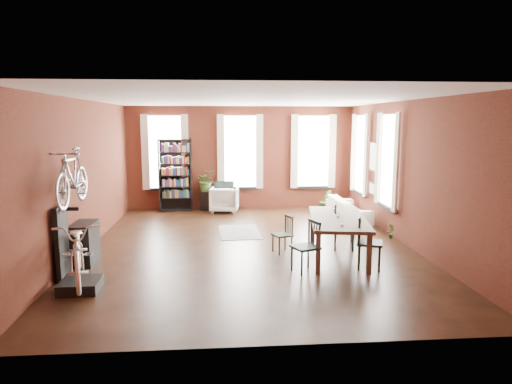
{
  "coord_description": "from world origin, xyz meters",
  "views": [
    {
      "loc": [
        -0.64,
        -9.74,
        2.75
      ],
      "look_at": [
        0.19,
        0.6,
        1.13
      ],
      "focal_mm": 32.0,
      "sensor_mm": 36.0,
      "label": 1
    }
  ],
  "objects": [
    {
      "name": "dining_chair_d",
      "position": [
        2.03,
        -0.33,
        0.5
      ],
      "size": [
        0.57,
        0.57,
        1.0
      ],
      "primitive_type": "cube",
      "rotation": [
        0.0,
        0.0,
        1.3
      ],
      "color": "#193736",
      "rests_on": "ground"
    },
    {
      "name": "cream_sofa",
      "position": [
        2.95,
        2.6,
        0.41
      ],
      "size": [
        0.61,
        2.08,
        0.81
      ],
      "primitive_type": "imported",
      "rotation": [
        0.0,
        0.0,
        1.57
      ],
      "color": "beige",
      "rests_on": "ground"
    },
    {
      "name": "console_table",
      "position": [
        -3.28,
        -0.9,
        0.4
      ],
      "size": [
        0.4,
        0.8,
        0.8
      ],
      "primitive_type": "cube",
      "color": "black",
      "rests_on": "ground"
    },
    {
      "name": "plant_stand",
      "position": [
        -1.07,
        4.3,
        0.3
      ],
      "size": [
        0.37,
        0.37,
        0.6
      ],
      "primitive_type": "cube",
      "rotation": [
        0.0,
        0.0,
        -0.29
      ],
      "color": "black",
      "rests_on": "ground"
    },
    {
      "name": "dining_chair_c",
      "position": [
        2.14,
        -1.65,
        0.49
      ],
      "size": [
        0.58,
        0.58,
        0.99
      ],
      "primitive_type": "cube",
      "rotation": [
        0.0,
        0.0,
        1.23
      ],
      "color": "black",
      "rests_on": "ground"
    },
    {
      "name": "plant_by_sofa",
      "position": [
        2.57,
        3.73,
        0.15
      ],
      "size": [
        0.53,
        0.76,
        0.31
      ],
      "primitive_type": "imported",
      "rotation": [
        0.0,
        0.0,
        0.24
      ],
      "color": "#2E5522",
      "rests_on": "ground"
    },
    {
      "name": "white_armchair",
      "position": [
        -0.51,
        3.95,
        0.42
      ],
      "size": [
        0.91,
        0.87,
        0.85
      ],
      "primitive_type": "imported",
      "rotation": [
        0.0,
        0.0,
        3.02
      ],
      "color": "silver",
      "rests_on": "ground"
    },
    {
      "name": "plant_small",
      "position": [
        3.37,
        0.47,
        0.07
      ],
      "size": [
        0.38,
        0.41,
        0.13
      ],
      "primitive_type": "imported",
      "rotation": [
        0.0,
        0.0,
        0.65
      ],
      "color": "#295321",
      "rests_on": "ground"
    },
    {
      "name": "room",
      "position": [
        0.25,
        0.62,
        2.14
      ],
      "size": [
        9.0,
        9.04,
        3.22
      ],
      "color": "black",
      "rests_on": "ground"
    },
    {
      "name": "bike_wall_rack",
      "position": [
        -3.4,
        -1.8,
        0.65
      ],
      "size": [
        0.16,
        0.6,
        1.3
      ],
      "primitive_type": "cube",
      "color": "black",
      "rests_on": "ground"
    },
    {
      "name": "dining_chair_b",
      "position": [
        0.65,
        -0.51,
        0.39
      ],
      "size": [
        0.46,
        0.46,
        0.78
      ],
      "primitive_type": "cube",
      "rotation": [
        0.0,
        0.0,
        -1.22
      ],
      "color": "black",
      "rests_on": "ground"
    },
    {
      "name": "dining_chair_a",
      "position": [
        0.9,
        -1.77,
        0.47
      ],
      "size": [
        0.57,
        0.57,
        0.95
      ],
      "primitive_type": "cube",
      "rotation": [
        0.0,
        0.0,
        -1.2
      ],
      "color": "#173234",
      "rests_on": "ground"
    },
    {
      "name": "dining_table",
      "position": [
        1.74,
        -0.85,
        0.41
      ],
      "size": [
        1.44,
        2.52,
        0.81
      ],
      "primitive_type": "cube",
      "rotation": [
        0.0,
        0.0,
        -0.16
      ],
      "color": "brown",
      "rests_on": "ground"
    },
    {
      "name": "bike_trainer",
      "position": [
        -2.94,
        -2.41,
        0.09
      ],
      "size": [
        0.63,
        0.63,
        0.18
      ],
      "primitive_type": "cube",
      "rotation": [
        0.0,
        0.0,
        0.02
      ],
      "color": "black",
      "rests_on": "ground"
    },
    {
      "name": "striped_rug",
      "position": [
        -0.17,
        1.34,
        0.01
      ],
      "size": [
        1.04,
        1.6,
        0.01
      ],
      "primitive_type": "cube",
      "rotation": [
        0.0,
        0.0,
        0.04
      ],
      "color": "black",
      "rests_on": "ground"
    },
    {
      "name": "plant_on_stand",
      "position": [
        -1.06,
        4.28,
        0.86
      ],
      "size": [
        0.65,
        0.71,
        0.52
      ],
      "primitive_type": "imported",
      "rotation": [
        0.0,
        0.0,
        0.07
      ],
      "color": "#396227",
      "rests_on": "plant_stand"
    },
    {
      "name": "bookshelf",
      "position": [
        -2.0,
        4.3,
        1.1
      ],
      "size": [
        1.0,
        0.32,
        2.2
      ],
      "primitive_type": "cube",
      "color": "black",
      "rests_on": "ground"
    },
    {
      "name": "bicycle_hung",
      "position": [
        -3.15,
        -1.8,
        2.13
      ],
      "size": [
        0.47,
        1.0,
        1.66
      ],
      "primitive_type": "imported",
      "color": "#A5A8AD",
      "rests_on": "bike_wall_rack"
    },
    {
      "name": "bicycle_floor",
      "position": [
        -2.93,
        -2.43,
        1.16
      ],
      "size": [
        0.95,
        1.18,
        1.96
      ],
      "primitive_type": "imported",
      "rotation": [
        0.0,
        0.0,
        0.29
      ],
      "color": "silver",
      "rests_on": "bike_trainer"
    }
  ]
}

